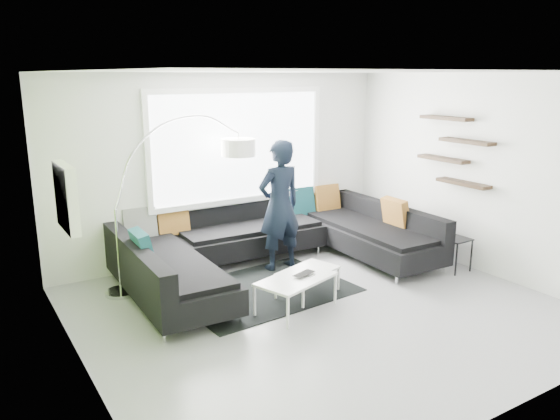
# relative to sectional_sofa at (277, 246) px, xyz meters

# --- Properties ---
(ground) EXTENTS (5.50, 5.50, 0.00)m
(ground) POSITION_rel_sectional_sofa_xyz_m (-0.19, -1.34, -0.41)
(ground) COLOR gray
(ground) RESTS_ON ground
(room_shell) EXTENTS (5.54, 5.04, 2.82)m
(room_shell) POSITION_rel_sectional_sofa_xyz_m (-0.15, -1.14, 1.40)
(room_shell) COLOR silver
(room_shell) RESTS_ON ground
(sectional_sofa) EXTENTS (4.33, 2.75, 0.92)m
(sectional_sofa) POSITION_rel_sectional_sofa_xyz_m (0.00, 0.00, 0.00)
(sectional_sofa) COLOR black
(sectional_sofa) RESTS_ON ground
(rug) EXTENTS (2.36, 1.80, 0.01)m
(rug) POSITION_rel_sectional_sofa_xyz_m (-0.50, -0.45, -0.40)
(rug) COLOR black
(rug) RESTS_ON ground
(coffee_table) EXTENTS (1.41, 1.08, 0.41)m
(coffee_table) POSITION_rel_sectional_sofa_xyz_m (-0.27, -1.04, -0.20)
(coffee_table) COLOR white
(coffee_table) RESTS_ON ground
(arc_lamp) EXTENTS (2.09, 0.56, 2.25)m
(arc_lamp) POSITION_rel_sectional_sofa_xyz_m (-2.11, 0.42, 0.72)
(arc_lamp) COLOR silver
(arc_lamp) RESTS_ON ground
(side_table) EXTENTS (0.36, 0.36, 0.49)m
(side_table) POSITION_rel_sectional_sofa_xyz_m (2.25, -1.26, -0.16)
(side_table) COLOR black
(side_table) RESTS_ON ground
(person) EXTENTS (0.73, 0.52, 1.89)m
(person) POSITION_rel_sectional_sofa_xyz_m (0.14, 0.16, 0.54)
(person) COLOR black
(person) RESTS_ON ground
(laptop) EXTENTS (0.44, 0.40, 0.02)m
(laptop) POSITION_rel_sectional_sofa_xyz_m (-0.32, -1.21, 0.02)
(laptop) COLOR black
(laptop) RESTS_ON coffee_table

